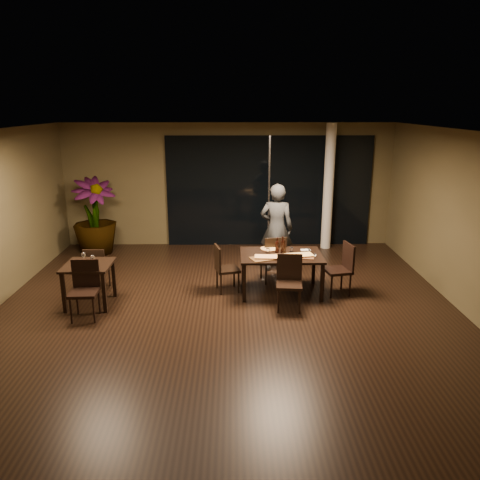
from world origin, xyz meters
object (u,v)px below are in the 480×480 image
Objects in this scene: chair_main_near at (289,279)px; chair_side_near at (85,286)px; chair_side_far at (96,267)px; bottle_b at (284,247)px; main_table at (281,258)px; side_table at (89,271)px; diner at (276,228)px; bottle_c at (283,245)px; chair_main_right at (342,266)px; chair_main_far at (274,257)px; potted_plant at (95,216)px; bottle_a at (277,246)px; chair_main_left at (223,266)px.

chair_main_near is 0.98× the size of chair_side_near.
chair_side_far is 3.24× the size of bottle_b.
chair_main_near is at bearing -83.60° from main_table.
diner reaches higher than side_table.
chair_main_near is at bearing -86.80° from bottle_c.
chair_main_right is 1.12m from bottle_b.
chair_main_far is 0.53× the size of potted_plant.
bottle_a is (-1.20, 0.13, 0.36)m from chair_main_right.
diner reaches higher than chair_main_far.
side_table is at bearing 36.73° from diner.
main_table is 1.60× the size of chair_main_near.
side_table is 0.94× the size of chair_side_far.
potted_plant is at bearing -38.00° from chair_main_far.
main_table is at bearing -105.32° from chair_main_right.
main_table is at bearing 14.35° from chair_side_near.
side_table is 0.83× the size of chair_main_right.
side_table is 2.41m from chair_main_left.
chair_main_left is (-1.14, 0.75, -0.02)m from chair_main_near.
side_table is at bearing -170.18° from bottle_c.
chair_side_near reaches higher than chair_main_far.
potted_plant is (-0.67, 2.37, 0.42)m from chair_side_far.
bottle_c is at bearing -110.32° from chair_main_right.
chair_side_far is at bearing 179.50° from bottle_c.
chair_main_far is at bearing 99.60° from main_table.
chair_side_far is at bearing 177.93° from main_table.
chair_main_right is 4.54m from chair_side_near.
side_table is 3.83m from diner.
diner is (3.34, 2.19, 0.40)m from chair_side_near.
chair_side_far is at bearing -5.11° from chair_main_far.
bottle_c reaches higher than bottle_b.
chair_main_right is at bearing 9.48° from chair_side_near.
main_table is 1.56× the size of chair_side_near.
bottle_c is (3.48, -0.03, 0.43)m from chair_side_far.
chair_main_right reaches higher than chair_main_left.
bottle_b reaches higher than side_table.
diner is 1.10m from bottle_c.
chair_side_far is (-3.53, 0.80, -0.05)m from chair_main_near.
potted_plant reaches higher than chair_main_right.
bottle_a is at bearing -161.31° from bottle_c.
chair_main_near is at bearing -137.92° from chair_main_left.
diner is (0.11, 0.67, 0.40)m from chair_main_far.
diner reaches higher than bottle_a.
chair_main_near is 0.50× the size of diner.
chair_main_near is 1.21m from chair_main_right.
diner is at bearing -17.44° from potted_plant.
bottle_c is at bearing 109.26° from bottle_b.
side_table is at bearing 5.29° from chair_main_far.
main_table is at bearing -108.64° from chair_main_left.
chair_main_far is 0.98× the size of chair_side_near.
chair_side_near is at bearing -90.16° from chair_main_right.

